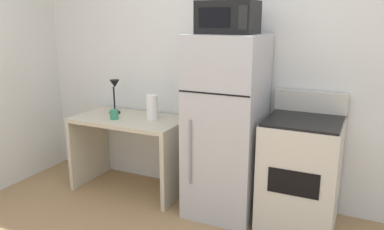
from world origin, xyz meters
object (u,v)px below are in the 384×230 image
at_px(coffee_mug, 114,114).
at_px(paper_towel_roll, 152,107).
at_px(desk, 130,140).
at_px(refrigerator, 226,126).
at_px(desk_lamp, 115,91).
at_px(oven_range, 300,172).
at_px(microwave, 228,17).

distance_m(coffee_mug, paper_towel_roll, 0.38).
distance_m(desk, refrigerator, 1.06).
relative_size(desk_lamp, oven_range, 0.32).
bearing_deg(coffee_mug, oven_range, 3.67).
bearing_deg(desk_lamp, microwave, -4.94).
bearing_deg(refrigerator, paper_towel_roll, 175.89).
height_order(desk_lamp, microwave, microwave).
xyz_separation_m(coffee_mug, oven_range, (1.77, 0.11, -0.33)).
xyz_separation_m(desk, paper_towel_roll, (0.24, 0.04, 0.35)).
bearing_deg(microwave, desk, 177.81).
distance_m(coffee_mug, oven_range, 1.80).
height_order(coffee_mug, microwave, microwave).
relative_size(paper_towel_roll, oven_range, 0.22).
bearing_deg(desk_lamp, refrigerator, -3.96).
distance_m(paper_towel_roll, oven_range, 1.48).
relative_size(desk, paper_towel_roll, 4.57).
bearing_deg(desk, coffee_mug, -133.15).
height_order(desk_lamp, refrigerator, refrigerator).
bearing_deg(desk_lamp, paper_towel_roll, -3.71).
relative_size(refrigerator, microwave, 3.43).
xyz_separation_m(microwave, oven_range, (0.65, 0.05, -1.24)).
bearing_deg(microwave, desk_lamp, 175.06).
xyz_separation_m(desk_lamp, paper_towel_roll, (0.45, -0.03, -0.12)).
xyz_separation_m(paper_towel_roll, oven_range, (1.42, -0.03, -0.40)).
xyz_separation_m(desk, coffee_mug, (-0.10, -0.11, 0.28)).
relative_size(desk_lamp, refrigerator, 0.22).
height_order(desk_lamp, oven_range, desk_lamp).
distance_m(desk_lamp, refrigerator, 1.25).
height_order(desk_lamp, paper_towel_roll, desk_lamp).
relative_size(desk_lamp, paper_towel_roll, 1.47).
xyz_separation_m(desk, desk_lamp, (-0.21, 0.07, 0.47)).
bearing_deg(paper_towel_roll, desk_lamp, 176.29).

